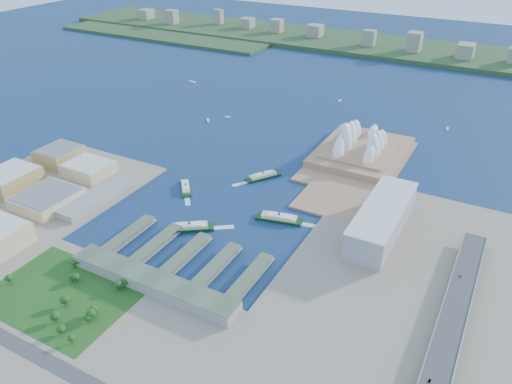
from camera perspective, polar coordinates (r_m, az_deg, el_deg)
The scene contains 25 objects.
ground at distance 638.43m, azimuth -5.08°, elevation -3.56°, with size 3000.00×3000.00×0.00m, color #0F224A.
west_land at distance 734.46m, azimuth -26.39°, elevation -1.93°, with size 220.00×390.00×3.00m, color gray.
south_land at distance 516.12m, azimuth -18.31°, elevation -14.64°, with size 720.00×180.00×3.00m, color gray.
east_land at distance 526.61m, azimuth 14.72°, elevation -12.89°, with size 240.00×500.00×3.00m, color gray.
peninsula at distance 805.41m, azimuth 11.64°, elevation 3.56°, with size 135.00×220.00×3.00m, color #A07457.
far_shore at distance 1491.21m, azimuth 16.65°, elevation 15.37°, with size 2200.00×260.00×12.00m, color #2D4926.
opera_house at distance 810.93m, azimuth 12.14°, elevation 6.07°, with size 134.00×180.00×58.00m, color white, non-canonical shape.
toaster_building at distance 624.55m, azimuth 14.21°, elevation -3.06°, with size 45.00×155.00×35.00m, color #939398.
expressway at distance 510.44m, azimuth 21.18°, elevation -14.73°, with size 26.00×340.00×11.85m, color gray, non-canonical shape.
west_buildings at distance 744.15m, azimuth -24.58°, elevation 0.28°, with size 200.00×280.00×27.00m, color #A68B53, non-canonical shape.
ferry_wharves at distance 579.55m, azimuth -8.00°, elevation -7.12°, with size 184.00×90.00×9.30m, color #475440, non-canonical shape.
terminal_building at distance 540.61m, azimuth -11.69°, elevation -10.08°, with size 200.00×28.00×12.00m, color gray.
park at distance 556.18m, azimuth -21.43°, elevation -10.26°, with size 150.00×110.00×16.00m, color #194714, non-canonical shape.
far_skyline at distance 1464.70m, azimuth 16.65°, elevation 16.48°, with size 1900.00×140.00×55.00m, color gray, non-canonical shape.
ferry_a at distance 715.21m, azimuth -8.07°, elevation 0.64°, with size 12.41×48.73×9.22m, color #0D3413, non-canonical shape.
ferry_b at distance 737.49m, azimuth 0.81°, elevation 1.96°, with size 13.82×54.30×10.27m, color #0D3413, non-canonical shape.
ferry_c at distance 626.17m, azimuth -7.61°, elevation -3.85°, with size 15.21×59.75×11.30m, color #0D3413, non-canonical shape.
ferry_d at distance 638.73m, azimuth 2.65°, elevation -2.84°, with size 15.27×60.00×11.35m, color #0D3413, non-canonical shape.
boat_a at distance 949.23m, azimuth -5.51°, elevation 8.19°, with size 3.84×15.37×2.96m, color white, non-canonical shape.
boat_b at distance 961.23m, azimuth -3.29°, elevation 8.56°, with size 3.63×10.38×2.80m, color white, non-canonical shape.
boat_c at distance 971.00m, azimuth 21.03°, elevation 6.80°, with size 3.91×13.40×3.01m, color white, non-canonical shape.
boat_d at distance 1175.66m, azimuth -7.31°, elevation 12.40°, with size 3.98×18.19×3.07m, color white, non-canonical shape.
boat_e at distance 1062.26m, azimuth 9.54°, elevation 10.30°, with size 3.36×10.56×2.59m, color white, non-canonical shape.
car_b at distance 456.27m, azimuth 19.24°, elevation -19.69°, with size 1.38×3.96×1.31m, color slate.
car_c at distance 569.23m, azimuth 22.31°, elevation -8.86°, with size 1.69×4.16×1.21m, color slate.
Camera 1 is at (303.01, -438.72, 351.14)m, focal length 35.00 mm.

